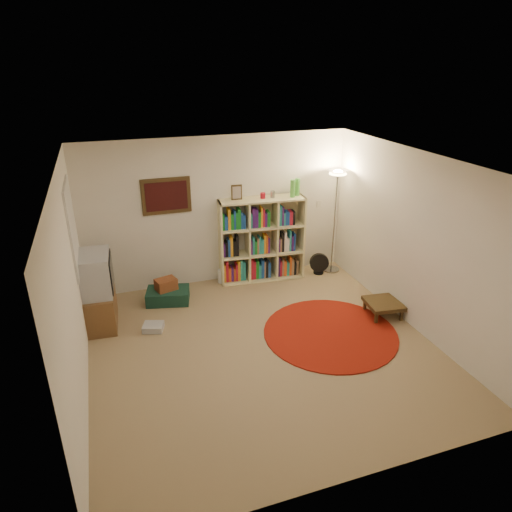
{
  "coord_description": "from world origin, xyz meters",
  "views": [
    {
      "loc": [
        -1.76,
        -4.86,
        3.62
      ],
      "look_at": [
        0.1,
        0.6,
        1.1
      ],
      "focal_mm": 32.0,
      "sensor_mm": 36.0,
      "label": 1
    }
  ],
  "objects": [
    {
      "name": "dvd_box",
      "position": [
        -1.35,
        0.93,
        0.05
      ],
      "size": [
        0.34,
        0.31,
        0.09
      ],
      "rotation": [
        0.0,
        0.0,
        -0.32
      ],
      "color": "#B2B2B7",
      "rests_on": "ground"
    },
    {
      "name": "side_table",
      "position": [
        2.01,
        0.23,
        0.19
      ],
      "size": [
        0.56,
        0.56,
        0.23
      ],
      "rotation": [
        0.0,
        0.0,
        -0.12
      ],
      "color": "#362613",
      "rests_on": "ground"
    },
    {
      "name": "room",
      "position": [
        -0.05,
        0.05,
        1.26
      ],
      "size": [
        4.54,
        4.54,
        2.54
      ],
      "color": "#947B56",
      "rests_on": "ground"
    },
    {
      "name": "red_rug",
      "position": [
        1.03,
        0.03,
        0.01
      ],
      "size": [
        1.9,
        1.9,
        0.02
      ],
      "color": "maroon",
      "rests_on": "ground"
    },
    {
      "name": "floor_lamp",
      "position": [
        2.02,
        1.92,
        1.55
      ],
      "size": [
        0.44,
        0.44,
        1.87
      ],
      "rotation": [
        0.0,
        0.0,
        0.26
      ],
      "color": "gray",
      "rests_on": "ground"
    },
    {
      "name": "tv_stand",
      "position": [
        -2.09,
        1.33,
        0.54
      ],
      "size": [
        0.59,
        0.81,
        1.13
      ],
      "rotation": [
        0.0,
        0.0,
        -0.06
      ],
      "color": "brown",
      "rests_on": "ground"
    },
    {
      "name": "bookshelf",
      "position": [
        0.67,
        2.06,
        0.71
      ],
      "size": [
        1.5,
        0.55,
        1.76
      ],
      "rotation": [
        0.0,
        0.0,
        -0.09
      ],
      "color": "#FFF1AA",
      "rests_on": "ground"
    },
    {
      "name": "suitcase",
      "position": [
        -1.02,
        1.7,
        0.11
      ],
      "size": [
        0.75,
        0.57,
        0.21
      ],
      "rotation": [
        0.0,
        0.0,
        -0.24
      ],
      "color": "#123227",
      "rests_on": "ground"
    },
    {
      "name": "paper_towel",
      "position": [
        -0.04,
        2.09,
        0.12
      ],
      "size": [
        0.13,
        0.13,
        0.24
      ],
      "rotation": [
        0.0,
        0.0,
        -0.14
      ],
      "color": "white",
      "rests_on": "ground"
    },
    {
      "name": "wicker_basket",
      "position": [
        -1.03,
        1.72,
        0.3
      ],
      "size": [
        0.37,
        0.31,
        0.18
      ],
      "rotation": [
        0.0,
        0.0,
        0.28
      ],
      "color": "brown",
      "rests_on": "suitcase"
    },
    {
      "name": "floor_fan",
      "position": [
        1.73,
        1.86,
        0.2
      ],
      "size": [
        0.35,
        0.23,
        0.39
      ],
      "rotation": [
        0.0,
        0.0,
        -0.36
      ],
      "color": "black",
      "rests_on": "ground"
    }
  ]
}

